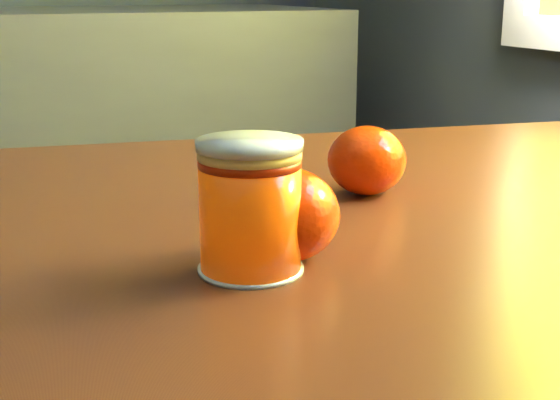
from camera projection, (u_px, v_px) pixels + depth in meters
name	position (u px, v px, depth m)	size (l,w,h in m)	color
table	(373.00, 316.00, 0.70)	(1.12, 0.86, 0.77)	#5A2A16
juice_glass	(250.00, 207.00, 0.52)	(0.07, 0.07, 0.09)	#FA4B05
orange_front	(287.00, 215.00, 0.54)	(0.07, 0.07, 0.07)	#F13504
orange_back	(367.00, 160.00, 0.71)	(0.07, 0.07, 0.06)	#F13504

